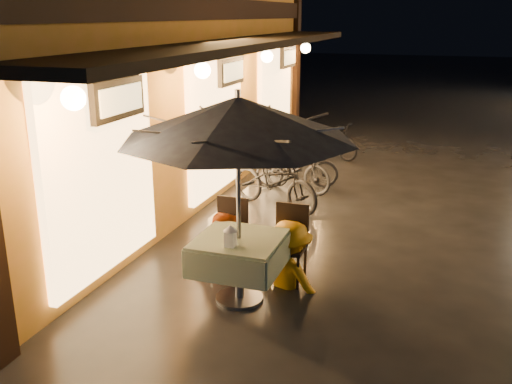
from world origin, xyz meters
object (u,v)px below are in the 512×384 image
at_px(cafe_table, 239,253).
at_px(patio_umbrella, 238,119).
at_px(table_lantern, 230,235).
at_px(person_yellow, 290,223).
at_px(person_orange, 221,214).
at_px(bicycle_0, 275,181).

distance_m(cafe_table, patio_umbrella, 1.56).
distance_m(cafe_table, table_lantern, 0.42).
distance_m(table_lantern, person_yellow, 0.97).
height_order(person_orange, bicycle_0, person_orange).
relative_size(cafe_table, table_lantern, 3.96).
relative_size(cafe_table, person_yellow, 0.62).
relative_size(person_orange, bicycle_0, 0.88).
relative_size(cafe_table, patio_umbrella, 0.38).
distance_m(table_lantern, bicycle_0, 3.65).
xyz_separation_m(patio_umbrella, table_lantern, (0.00, -0.26, -1.23)).
xyz_separation_m(table_lantern, person_yellow, (0.43, 0.86, -0.12)).
height_order(cafe_table, person_yellow, person_yellow).
xyz_separation_m(person_orange, person_yellow, (0.89, 0.02, -0.02)).
bearing_deg(cafe_table, patio_umbrella, 0.00).
xyz_separation_m(cafe_table, patio_umbrella, (0.00, 0.00, 1.56)).
xyz_separation_m(person_yellow, bicycle_0, (-1.02, 2.71, -0.31)).
distance_m(table_lantern, person_orange, 0.97).
bearing_deg(bicycle_0, person_yellow, -134.97).
xyz_separation_m(cafe_table, table_lantern, (0.00, -0.26, 0.33)).
bearing_deg(table_lantern, person_orange, 118.14).
distance_m(cafe_table, person_orange, 0.78).
bearing_deg(patio_umbrella, cafe_table, 0.00).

